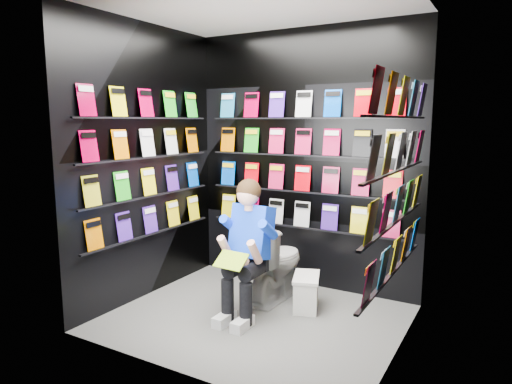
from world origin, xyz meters
The scene contains 14 objects.
floor centered at (0.00, 0.00, 0.00)m, with size 2.40×2.40×0.00m, color #61615F.
ceiling centered at (0.00, 0.00, 2.60)m, with size 2.40×2.40×0.00m, color white.
wall_back centered at (0.00, 1.00, 1.30)m, with size 2.40×0.04×2.60m, color black.
wall_front centered at (0.00, -1.00, 1.30)m, with size 2.40×0.04×2.60m, color black.
wall_left centered at (-1.20, 0.00, 1.30)m, with size 0.04×2.00×2.60m, color black.
wall_right centered at (1.20, 0.00, 1.30)m, with size 0.04×2.00×2.60m, color black.
comics_back centered at (0.00, 0.97, 1.31)m, with size 2.10×0.06×1.37m, color red, non-canonical shape.
comics_left centered at (-1.17, 0.00, 1.31)m, with size 0.06×1.70×1.37m, color red, non-canonical shape.
comics_right centered at (1.17, 0.00, 1.31)m, with size 0.06×1.70×1.37m, color red, non-canonical shape.
toilet centered at (-0.07, 0.47, 0.37)m, with size 0.42×0.75×0.73m, color white.
longbox centered at (0.30, 0.42, 0.14)m, with size 0.21×0.37×0.28m, color silver.
longbox_lid centered at (0.30, 0.42, 0.29)m, with size 0.22×0.39×0.03m, color silver.
reader centered at (-0.07, 0.09, 0.74)m, with size 0.47×0.69×1.26m, color #0A32CF, non-canonical shape.
held_comic centered at (-0.07, -0.26, 0.58)m, with size 0.26×0.01×0.18m, color green.
Camera 1 is at (1.87, -3.23, 1.69)m, focal length 32.00 mm.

